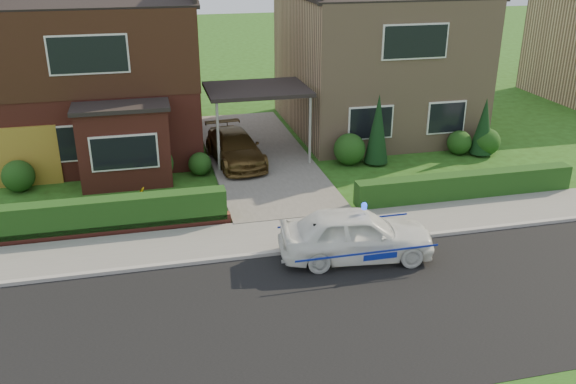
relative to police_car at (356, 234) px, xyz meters
name	(u,v)px	position (x,y,z in m)	size (l,w,h in m)	color
ground	(349,312)	(-0.99, -2.40, -0.70)	(120.00, 120.00, 0.00)	#224412
road	(349,312)	(-0.99, -2.40, -0.70)	(60.00, 6.00, 0.02)	black
kerb	(313,249)	(-0.99, 0.65, -0.64)	(60.00, 0.16, 0.12)	#9E9993
sidewalk	(303,232)	(-0.99, 1.70, -0.65)	(60.00, 2.00, 0.10)	slate
driveway	(258,156)	(-0.99, 8.60, -0.64)	(3.80, 12.00, 0.12)	#666059
house_left	(97,52)	(-6.77, 11.50, 3.11)	(7.50, 9.53, 7.25)	maroon
house_right	(375,45)	(4.81, 11.59, 2.97)	(7.50, 8.06, 7.25)	tan
carport_link	(257,91)	(-0.99, 8.55, 1.96)	(3.80, 3.00, 2.77)	black
garage_door	(26,157)	(-9.24, 7.56, 0.35)	(2.20, 0.10, 2.10)	olive
dwarf_wall	(97,231)	(-6.79, 2.90, -0.52)	(7.70, 0.25, 0.36)	maroon
hedge_left	(98,235)	(-6.79, 3.05, -0.70)	(7.50, 0.55, 0.90)	#193611
hedge_right	(464,199)	(4.81, 2.95, -0.70)	(7.50, 0.55, 0.80)	#193611
shrub_left_far	(18,176)	(-9.49, 7.10, -0.16)	(1.08, 1.08, 1.08)	#193611
shrub_left_mid	(154,164)	(-4.99, 6.90, -0.04)	(1.32, 1.32, 1.32)	#193611
shrub_left_near	(200,164)	(-3.39, 7.20, -0.28)	(0.84, 0.84, 0.84)	#193611
shrub_right_near	(350,149)	(2.21, 7.00, -0.10)	(1.20, 1.20, 1.20)	#193611
shrub_right_mid	(459,143)	(6.81, 7.10, -0.22)	(0.96, 0.96, 0.96)	#193611
shrub_right_far	(486,142)	(7.81, 6.80, -0.16)	(1.08, 1.08, 1.08)	#193611
conifer_a	(377,131)	(3.21, 6.80, 0.60)	(0.90, 0.90, 2.60)	black
conifer_b	(483,128)	(7.61, 6.80, 0.40)	(0.90, 0.90, 2.20)	black
police_car	(356,234)	(0.00, 0.00, 0.00)	(3.75, 4.25, 1.56)	white
driveway_car	(235,147)	(-1.99, 7.91, 0.01)	(1.63, 4.01, 1.16)	brown
potted_plant_b	(140,198)	(-5.55, 4.63, -0.34)	(0.40, 0.32, 0.72)	gray
potted_plant_c	(181,207)	(-4.33, 3.62, -0.33)	(0.41, 0.41, 0.72)	gray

